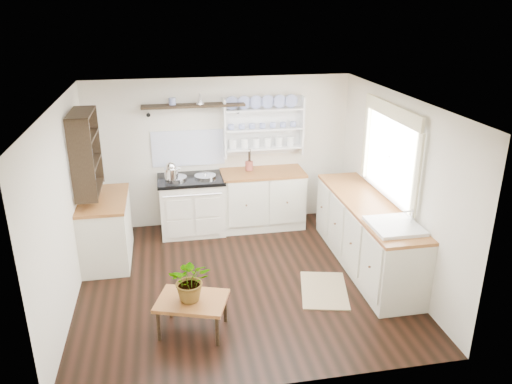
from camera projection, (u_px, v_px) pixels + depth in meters
floor at (241, 280)px, 6.37m from camera, size 4.00×3.80×0.01m
wall_back at (221, 152)px, 7.70m from camera, size 4.00×0.02×2.30m
wall_right at (396, 186)px, 6.30m from camera, size 0.02×3.80×2.30m
wall_left at (65, 209)px, 5.62m from camera, size 0.02×3.80×2.30m
ceiling at (239, 101)px, 5.55m from camera, size 4.00×3.80×0.01m
window at (390, 152)px, 6.28m from camera, size 0.08×1.55×1.22m
aga_cooker at (192, 205)px, 7.57m from camera, size 0.98×0.68×0.91m
back_cabinets at (263, 198)px, 7.78m from camera, size 1.27×0.63×0.90m
right_cabinets at (366, 234)px, 6.59m from camera, size 0.62×2.43×0.90m
belfast_sink at (394, 235)px, 5.78m from camera, size 0.55×0.60×0.45m
left_cabinets at (106, 229)px, 6.74m from camera, size 0.62×1.13×0.90m
plate_rack at (263, 125)px, 7.64m from camera, size 1.20×0.22×0.90m
high_shelf at (193, 106)px, 7.25m from camera, size 1.50×0.29×0.16m
left_shelving at (86, 152)px, 6.33m from camera, size 0.28×0.80×1.05m
kettle at (171, 171)px, 7.19m from camera, size 0.20×0.20×0.24m
utensil_crock at (249, 166)px, 7.63m from camera, size 0.12×0.12×0.14m
center_table at (192, 303)px, 5.28m from camera, size 0.85×0.72×0.39m
potted_plant at (191, 280)px, 5.18m from camera, size 0.48×0.43×0.48m
floor_rug at (324, 290)px, 6.14m from camera, size 0.73×0.95×0.02m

